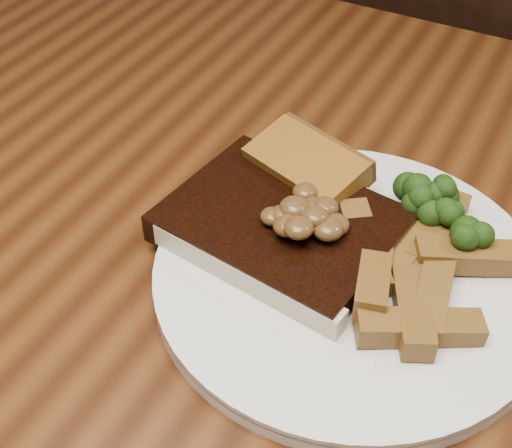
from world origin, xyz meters
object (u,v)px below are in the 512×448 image
Objects in this scene: chair_far at (449,143)px; steak at (282,226)px; garlic_bread at (305,183)px; plate at (348,276)px; dining_table at (270,338)px; potato_wedges at (428,272)px.

steak is (-0.01, -0.61, 0.31)m from chair_far.
chair_far is 0.63m from garlic_bread.
steak reaches higher than garlic_bread.
plate is 0.10m from garlic_bread.
chair_far is 0.68m from plate.
steak is at bearing 94.11° from chair_far.
garlic_bread is at bearing 96.87° from dining_table.
dining_table is at bearing -65.01° from garlic_bread.
potato_wedges reaches higher than garlic_bread.
potato_wedges reaches higher than plate.
garlic_bread is 0.13m from potato_wedges.
potato_wedges is (0.11, 0.03, 0.12)m from dining_table.
steak is at bearing -64.53° from garlic_bread.
plate is 0.06m from steak.
potato_wedges is (0.11, -0.60, 0.31)m from chair_far.
steak reaches higher than plate.
potato_wedges is at bearing 11.38° from steak.
garlic_bread is (-0.01, 0.08, 0.12)m from dining_table.
steak is 0.12m from potato_wedges.
potato_wedges is (0.06, 0.02, 0.02)m from plate.
potato_wedges is at bearing 105.16° from chair_far.
dining_table is 0.12m from steak.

